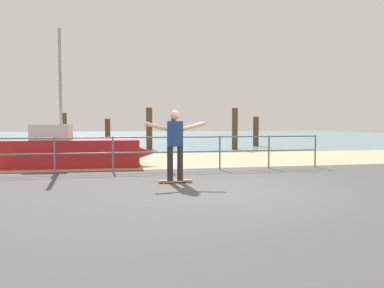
# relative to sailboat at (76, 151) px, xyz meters

# --- Properties ---
(ground_plane) EXTENTS (24.00, 10.00, 0.04)m
(ground_plane) POSITION_rel_sailboat_xyz_m (3.72, -6.29, -0.52)
(ground_plane) COLOR #474444
(ground_plane) RESTS_ON ground
(beach_strip) EXTENTS (24.00, 6.00, 0.04)m
(beach_strip) POSITION_rel_sailboat_xyz_m (3.72, 1.71, -0.52)
(beach_strip) COLOR tan
(beach_strip) RESTS_ON ground
(sea_surface) EXTENTS (72.00, 50.00, 0.04)m
(sea_surface) POSITION_rel_sailboat_xyz_m (3.72, 29.71, -0.52)
(sea_surface) COLOR slate
(sea_surface) RESTS_ON ground
(railing_fence) EXTENTS (12.86, 0.05, 1.05)m
(railing_fence) POSITION_rel_sailboat_xyz_m (1.17, -1.69, 0.18)
(railing_fence) COLOR slate
(railing_fence) RESTS_ON ground
(sailboat) EXTENTS (5.00, 1.63, 4.46)m
(sailboat) POSITION_rel_sailboat_xyz_m (0.00, 0.00, 0.00)
(sailboat) COLOR #B21E23
(sailboat) RESTS_ON ground
(skateboard) EXTENTS (0.81, 0.24, 0.08)m
(skateboard) POSITION_rel_sailboat_xyz_m (2.62, -3.96, -0.45)
(skateboard) COLOR brown
(skateboard) RESTS_ON ground
(skateboarder) EXTENTS (1.45, 0.22, 1.65)m
(skateboarder) POSITION_rel_sailboat_xyz_m (2.62, -3.96, 0.50)
(skateboarder) COLOR #26262B
(skateboarder) RESTS_ON skateboard
(groyne_post_0) EXTENTS (0.30, 0.30, 1.99)m
(groyne_post_0) POSITION_rel_sailboat_xyz_m (-1.42, 8.65, 0.48)
(groyne_post_0) COLOR #513826
(groyne_post_0) RESTS_ON ground
(groyne_post_1) EXTENTS (0.33, 0.33, 1.71)m
(groyne_post_1) POSITION_rel_sailboat_xyz_m (0.85, 11.09, 0.34)
(groyne_post_1) COLOR #513826
(groyne_post_1) RESTS_ON ground
(groyne_post_2) EXTENTS (0.34, 0.34, 2.29)m
(groyne_post_2) POSITION_rel_sailboat_xyz_m (3.12, 7.91, 0.63)
(groyne_post_2) COLOR #513826
(groyne_post_2) RESTS_ON ground
(groyne_post_3) EXTENTS (0.33, 0.33, 2.27)m
(groyne_post_3) POSITION_rel_sailboat_xyz_m (5.39, 13.83, 0.61)
(groyne_post_3) COLOR #513826
(groyne_post_3) RESTS_ON ground
(groyne_post_4) EXTENTS (0.31, 0.31, 2.27)m
(groyne_post_4) POSITION_rel_sailboat_xyz_m (7.66, 6.79, 0.62)
(groyne_post_4) COLOR #513826
(groyne_post_4) RESTS_ON ground
(groyne_post_5) EXTENTS (0.35, 0.35, 1.85)m
(groyne_post_5) POSITION_rel_sailboat_xyz_m (9.93, 9.49, 0.41)
(groyne_post_5) COLOR #513826
(groyne_post_5) RESTS_ON ground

